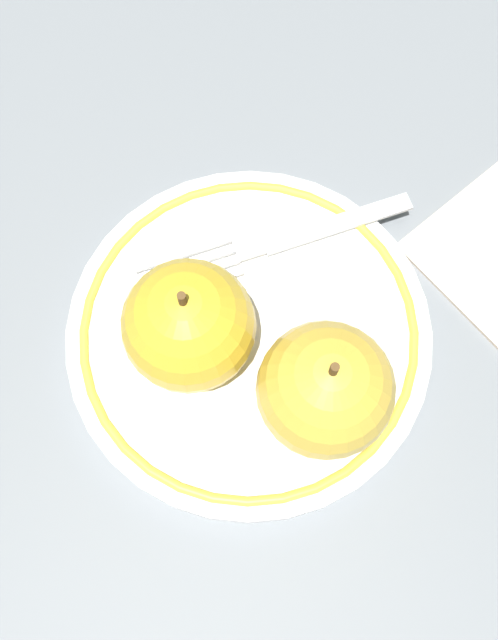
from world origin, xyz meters
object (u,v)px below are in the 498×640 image
apple_second_whole (325,390)px  fork (285,241)px  plate (249,334)px  apple_red_whole (189,326)px

apple_second_whole → fork: 0.12m
plate → fork: bearing=114.1°
apple_red_whole → apple_second_whole: same height
apple_red_whole → apple_second_whole: size_ratio=1.00×
apple_red_whole → fork: (-0.01, 0.09, -0.04)m
apple_second_whole → plate: bearing=177.1°
apple_second_whole → fork: bearing=145.0°
fork → plate: bearing=49.4°
apple_second_whole → fork: (-0.09, 0.06, -0.04)m
plate → fork: fork is taller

